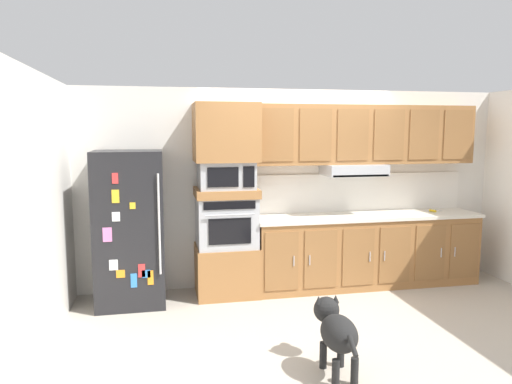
{
  "coord_description": "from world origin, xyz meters",
  "views": [
    {
      "loc": [
        -1.72,
        -4.83,
        1.98
      ],
      "look_at": [
        -0.74,
        0.01,
        1.34
      ],
      "focal_mm": 33.43,
      "sensor_mm": 36.0,
      "label": 1
    }
  ],
  "objects_px": {
    "refrigerator": "(130,228)",
    "screwdriver": "(433,211)",
    "microwave": "(226,175)",
    "dog": "(336,329)",
    "built_in_oven": "(226,221)"
  },
  "relations": [
    {
      "from": "microwave",
      "to": "refrigerator",
      "type": "bearing_deg",
      "value": -176.53
    },
    {
      "from": "screwdriver",
      "to": "dog",
      "type": "distance_m",
      "value": 3.04
    },
    {
      "from": "refrigerator",
      "to": "dog",
      "type": "relative_size",
      "value": 2.04
    },
    {
      "from": "refrigerator",
      "to": "microwave",
      "type": "distance_m",
      "value": 1.26
    },
    {
      "from": "built_in_oven",
      "to": "microwave",
      "type": "bearing_deg",
      "value": -0.77
    },
    {
      "from": "refrigerator",
      "to": "microwave",
      "type": "height_order",
      "value": "refrigerator"
    },
    {
      "from": "microwave",
      "to": "dog",
      "type": "bearing_deg",
      "value": -73.43
    },
    {
      "from": "built_in_oven",
      "to": "microwave",
      "type": "distance_m",
      "value": 0.56
    },
    {
      "from": "screwdriver",
      "to": "microwave",
      "type": "bearing_deg",
      "value": -179.45
    },
    {
      "from": "screwdriver",
      "to": "built_in_oven",
      "type": "bearing_deg",
      "value": -179.45
    },
    {
      "from": "screwdriver",
      "to": "dog",
      "type": "bearing_deg",
      "value": -135.88
    },
    {
      "from": "refrigerator",
      "to": "built_in_oven",
      "type": "xyz_separation_m",
      "value": [
        1.12,
        0.07,
        0.02
      ]
    },
    {
      "from": "refrigerator",
      "to": "screwdriver",
      "type": "height_order",
      "value": "refrigerator"
    },
    {
      "from": "microwave",
      "to": "dog",
      "type": "relative_size",
      "value": 0.74
    },
    {
      "from": "microwave",
      "to": "dog",
      "type": "xyz_separation_m",
      "value": [
        0.61,
        -2.05,
        -1.09
      ]
    }
  ]
}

